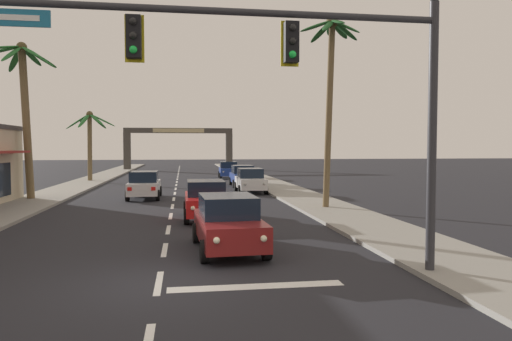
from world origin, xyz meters
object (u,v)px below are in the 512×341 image
sedan_oncoming_far (144,185)px  palm_left_second (24,94)px  palm_right_second (330,69)px  town_gateway_arch (179,142)px  sedan_parked_nearest_kerb (243,176)px  sedan_third_in_queue (206,199)px  sedan_parked_far_kerb (228,170)px  sedan_lead_at_stop_bar (228,223)px  sedan_parked_mid_kerb (250,180)px  traffic_signal_mast (294,70)px  palm_left_third (90,133)px

sedan_oncoming_far → palm_left_second: bearing=-178.6°
palm_right_second → town_gateway_arch: 44.70m
sedan_parked_nearest_kerb → sedan_oncoming_far: bearing=-130.7°
sedan_parked_nearest_kerb → town_gateway_arch: 29.64m
palm_left_second → sedan_third_in_queue: bearing=-40.7°
sedan_oncoming_far → sedan_parked_far_kerb: (6.87, 18.18, 0.00)m
sedan_third_in_queue → town_gateway_arch: town_gateway_arch is taller
sedan_lead_at_stop_bar → sedan_parked_mid_kerb: bearing=79.9°
sedan_parked_far_kerb → sedan_oncoming_far: bearing=-110.7°
sedan_third_in_queue → sedan_parked_mid_kerb: same height
sedan_parked_nearest_kerb → traffic_signal_mast: bearing=-94.6°
sedan_oncoming_far → town_gateway_arch: town_gateway_arch is taller
sedan_parked_far_kerb → palm_left_second: bearing=-126.6°
sedan_parked_nearest_kerb → palm_left_third: palm_left_third is taller
sedan_lead_at_stop_bar → sedan_parked_far_kerb: 33.72m
sedan_third_in_queue → palm_left_second: palm_left_second is taller
sedan_oncoming_far → sedan_parked_far_kerb: same height
traffic_signal_mast → palm_right_second: bearing=68.9°
sedan_parked_far_kerb → sedan_parked_nearest_kerb: bearing=-88.7°
sedan_parked_far_kerb → palm_left_third: (-12.80, -3.16, 3.57)m
traffic_signal_mast → sedan_lead_at_stop_bar: (-1.20, 3.55, -4.08)m
palm_left_second → palm_left_third: size_ratio=1.44×
sedan_third_in_queue → palm_left_second: (-10.08, 8.65, 5.37)m
sedan_parked_mid_kerb → sedan_parked_far_kerb: (-0.07, 15.35, 0.00)m
sedan_third_in_queue → sedan_oncoming_far: same height
palm_left_second → sedan_parked_nearest_kerb: bearing=31.3°
sedan_parked_far_kerb → town_gateway_arch: (-5.10, 19.10, 2.97)m
sedan_oncoming_far → sedan_parked_mid_kerb: (6.94, 2.83, 0.00)m
traffic_signal_mast → palm_right_second: 13.40m
sedan_third_in_queue → sedan_parked_nearest_kerb: same height
sedan_parked_far_kerb → palm_right_second: 25.70m
sedan_parked_nearest_kerb → palm_left_second: palm_left_second is taller
sedan_parked_nearest_kerb → sedan_parked_far_kerb: size_ratio=0.99×
traffic_signal_mast → sedan_lead_at_stop_bar: size_ratio=2.44×
traffic_signal_mast → sedan_lead_at_stop_bar: bearing=108.6°
sedan_parked_far_kerb → palm_left_third: palm_left_third is taller
sedan_parked_nearest_kerb → sedan_parked_mid_kerb: 5.44m
traffic_signal_mast → sedan_parked_nearest_kerb: (2.21, 27.21, -4.08)m
traffic_signal_mast → palm_left_second: palm_left_second is taller
sedan_oncoming_far → palm_left_third: 16.53m
sedan_parked_nearest_kerb → palm_left_third: bearing=152.6°
sedan_lead_at_stop_bar → palm_left_second: 19.23m
sedan_parked_mid_kerb → sedan_parked_far_kerb: size_ratio=0.99×
traffic_signal_mast → sedan_parked_mid_kerb: size_ratio=2.46×
sedan_oncoming_far → sedan_parked_mid_kerb: size_ratio=1.00×
sedan_third_in_queue → palm_left_third: (-9.26, 23.83, 3.57)m
sedan_oncoming_far → traffic_signal_mast: bearing=-75.5°
palm_left_third → town_gateway_arch: size_ratio=0.43×
sedan_parked_mid_kerb → palm_left_second: size_ratio=0.48×
sedan_parked_mid_kerb → palm_left_third: palm_left_third is taller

